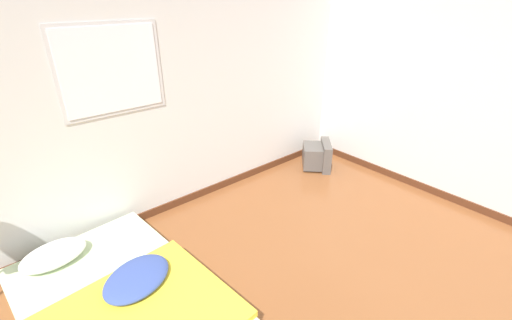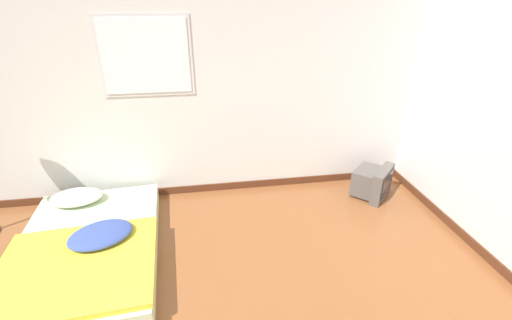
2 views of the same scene
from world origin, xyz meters
name	(u,v)px [view 1 (image 1 of 2)]	position (x,y,z in m)	size (l,w,h in m)	color
wall_back	(131,103)	(0.00, 2.81, 1.29)	(8.13, 0.08, 2.60)	silver
mattress_bed	(119,301)	(-0.73, 1.73, 0.12)	(1.36, 1.95, 0.32)	beige
crt_tv	(318,155)	(2.33, 2.37, 0.18)	(0.56, 0.56, 0.38)	#56514C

